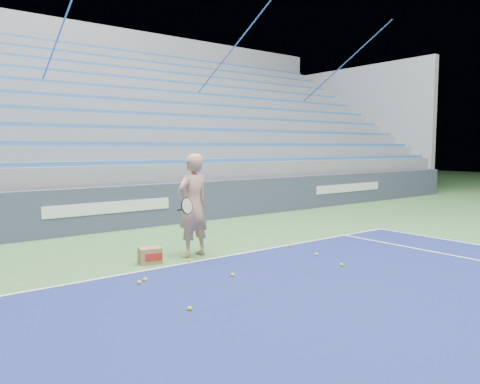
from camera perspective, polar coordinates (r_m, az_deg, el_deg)
name	(u,v)px	position (r m, az deg, el deg)	size (l,w,h in m)	color
sponsor_barrier	(108,209)	(11.95, -15.80, -1.99)	(30.00, 0.32, 1.10)	#383F55
bleachers	(40,138)	(17.29, -23.18, 6.02)	(31.00, 9.15, 7.30)	gray
tennis_player	(193,205)	(8.83, -5.79, -1.63)	(1.00, 0.91, 1.94)	tan
ball_box	(150,256)	(8.53, -10.92, -7.62)	(0.44, 0.37, 0.29)	olive
tennis_ball_0	(233,275)	(7.57, -0.91, -10.07)	(0.07, 0.07, 0.07)	#B4D02A
tennis_ball_1	(290,246)	(9.76, 6.09, -6.54)	(0.07, 0.07, 0.07)	#B4D02A
tennis_ball_2	(342,265)	(8.37, 12.28, -8.67)	(0.07, 0.07, 0.07)	#B4D02A
tennis_ball_3	(139,283)	(7.32, -12.19, -10.73)	(0.07, 0.07, 0.07)	#B4D02A
tennis_ball_4	(145,280)	(7.45, -11.50, -10.42)	(0.07, 0.07, 0.07)	#B4D02A
tennis_ball_5	(317,255)	(9.05, 9.31, -7.54)	(0.07, 0.07, 0.07)	#B4D02A
tennis_ball_6	(189,260)	(8.54, -6.20, -8.29)	(0.07, 0.07, 0.07)	#B4D02A
tennis_ball_7	(190,309)	(6.10, -6.17, -13.97)	(0.07, 0.07, 0.07)	#B4D02A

